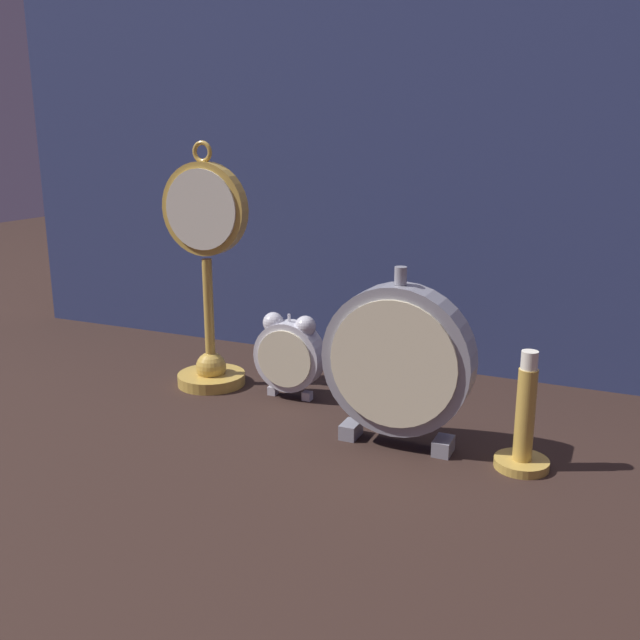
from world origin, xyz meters
name	(u,v)px	position (x,y,z in m)	size (l,w,h in m)	color
ground_plane	(293,437)	(0.00, 0.00, 0.00)	(4.00, 4.00, 0.00)	black
fabric_backdrop_drape	(387,161)	(0.00, 0.33, 0.31)	(1.36, 0.01, 0.63)	navy
pocket_watch_on_stand	(207,280)	(-0.19, 0.12, 0.15)	(0.13, 0.10, 0.34)	gold
alarm_clock_twin_bell	(289,352)	(-0.06, 0.12, 0.07)	(0.10, 0.03, 0.12)	silver
mantel_clock_silver	(398,361)	(0.12, 0.03, 0.10)	(0.17, 0.04, 0.21)	gray
brass_candlestick	(524,431)	(0.26, 0.03, 0.04)	(0.06, 0.06, 0.13)	gold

